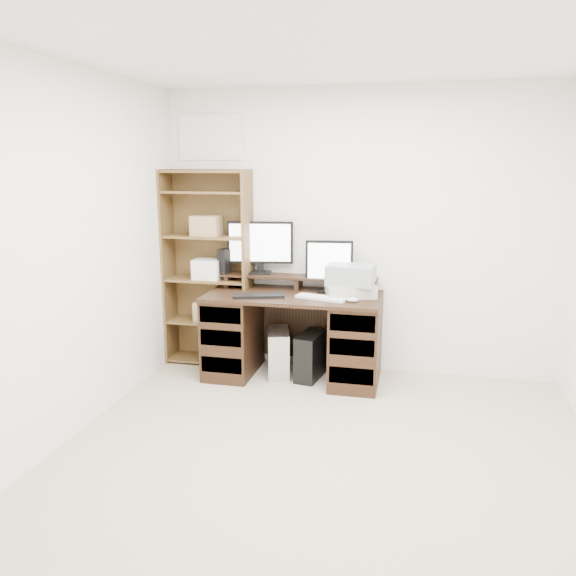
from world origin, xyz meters
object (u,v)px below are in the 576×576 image
(desk, at_px, (293,334))
(monitor_wide, at_px, (260,244))
(printer, at_px, (351,290))
(bookshelf, at_px, (209,267))
(monitor_small, at_px, (329,264))
(tower_black, at_px, (311,356))
(tower_silver, at_px, (278,352))

(desk, xyz_separation_m, monitor_wide, (-0.37, 0.25, 0.74))
(printer, height_order, bookshelf, bookshelf)
(monitor_small, bearing_deg, monitor_wide, 165.99)
(monitor_small, bearing_deg, tower_black, -133.28)
(desk, bearing_deg, tower_black, 1.73)
(tower_black, height_order, bookshelf, bookshelf)
(monitor_small, relative_size, bookshelf, 0.25)
(monitor_wide, bearing_deg, bookshelf, 175.95)
(monitor_wide, relative_size, tower_silver, 1.46)
(desk, distance_m, monitor_wide, 0.87)
(tower_black, bearing_deg, monitor_small, 63.02)
(tower_black, bearing_deg, desk, -168.79)
(monitor_small, bearing_deg, tower_silver, -167.12)
(printer, bearing_deg, tower_silver, 164.63)
(monitor_wide, bearing_deg, desk, -43.58)
(monitor_small, relative_size, printer, 1.13)
(monitor_wide, relative_size, printer, 1.49)
(desk, bearing_deg, bookshelf, 165.94)
(desk, relative_size, monitor_small, 3.33)
(tower_black, relative_size, bookshelf, 0.24)
(monitor_small, xyz_separation_m, bookshelf, (-1.13, 0.04, -0.08))
(monitor_wide, distance_m, tower_black, 1.10)
(printer, bearing_deg, bookshelf, 155.40)
(monitor_small, distance_m, printer, 0.31)
(printer, distance_m, bookshelf, 1.35)
(tower_silver, bearing_deg, tower_black, -18.50)
(printer, xyz_separation_m, tower_black, (-0.33, -0.04, -0.60))
(monitor_wide, bearing_deg, monitor_small, -16.02)
(printer, relative_size, tower_silver, 0.97)
(tower_black, bearing_deg, printer, 16.11)
(tower_silver, xyz_separation_m, tower_black, (0.30, -0.02, -0.00))
(bookshelf, bearing_deg, monitor_small, -2.06)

